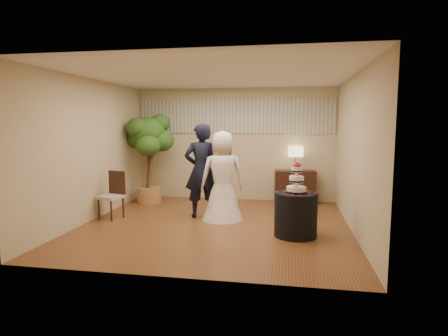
% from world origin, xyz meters
% --- Properties ---
extents(floor, '(5.00, 5.00, 0.00)m').
position_xyz_m(floor, '(0.00, 0.00, 0.00)').
color(floor, brown).
rests_on(floor, ground).
extents(ceiling, '(5.00, 5.00, 0.00)m').
position_xyz_m(ceiling, '(0.00, 0.00, 2.80)').
color(ceiling, white).
rests_on(ceiling, wall_back).
extents(wall_back, '(5.00, 0.06, 2.80)m').
position_xyz_m(wall_back, '(0.00, 2.50, 1.40)').
color(wall_back, '#C3B391').
rests_on(wall_back, ground).
extents(wall_front, '(5.00, 0.06, 2.80)m').
position_xyz_m(wall_front, '(0.00, -2.50, 1.40)').
color(wall_front, '#C3B391').
rests_on(wall_front, ground).
extents(wall_left, '(0.06, 5.00, 2.80)m').
position_xyz_m(wall_left, '(-2.50, 0.00, 1.40)').
color(wall_left, '#C3B391').
rests_on(wall_left, ground).
extents(wall_right, '(0.06, 5.00, 2.80)m').
position_xyz_m(wall_right, '(2.50, 0.00, 1.40)').
color(wall_right, '#C3B391').
rests_on(wall_right, ground).
extents(mural_border, '(4.90, 0.02, 0.85)m').
position_xyz_m(mural_border, '(0.00, 2.48, 2.10)').
color(mural_border, '#AEB1A2').
rests_on(mural_border, wall_back).
extents(groom, '(0.82, 0.67, 1.94)m').
position_xyz_m(groom, '(-0.39, 0.57, 0.97)').
color(groom, black).
rests_on(groom, floor).
extents(bride, '(1.10, 1.08, 1.78)m').
position_xyz_m(bride, '(0.06, 0.45, 0.89)').
color(bride, white).
rests_on(bride, floor).
extents(cake_table, '(0.86, 0.86, 0.76)m').
position_xyz_m(cake_table, '(1.50, -0.46, 0.38)').
color(cake_table, black).
rests_on(cake_table, floor).
extents(wedding_cake, '(0.34, 0.34, 0.53)m').
position_xyz_m(wedding_cake, '(1.50, -0.46, 1.02)').
color(wedding_cake, white).
rests_on(wedding_cake, cake_table).
extents(console, '(1.00, 0.51, 0.80)m').
position_xyz_m(console, '(1.52, 2.27, 0.40)').
color(console, black).
rests_on(console, floor).
extents(table_lamp, '(0.35, 0.35, 0.58)m').
position_xyz_m(table_lamp, '(1.52, 2.27, 1.09)').
color(table_lamp, beige).
rests_on(table_lamp, console).
extents(ficus_tree, '(1.28, 1.28, 2.20)m').
position_xyz_m(ficus_tree, '(-1.99, 1.72, 1.10)').
color(ficus_tree, '#2A531A').
rests_on(ficus_tree, floor).
extents(side_chair, '(0.56, 0.57, 0.96)m').
position_xyz_m(side_chair, '(-2.19, 0.12, 0.48)').
color(side_chair, black).
rests_on(side_chair, floor).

